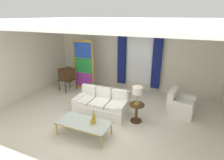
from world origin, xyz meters
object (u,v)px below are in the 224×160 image
at_px(couch_white_long, 102,104).
at_px(coffee_table, 84,123).
at_px(table_lamp_brass, 138,91).
at_px(bottle_crystal_tall, 94,117).
at_px(armchair_white, 180,105).
at_px(peacock_figurine, 91,89).
at_px(bottle_blue_decanter, 93,122).
at_px(round_side_table, 137,111).
at_px(vintage_tv, 67,75).
at_px(stained_glass_divider, 84,67).

xyz_separation_m(couch_white_long, coffee_table, (0.08, -1.32, 0.07)).
bearing_deg(table_lamp_brass, bottle_crystal_tall, -130.71).
xyz_separation_m(armchair_white, table_lamp_brass, (-1.20, -1.07, 0.74)).
height_order(coffee_table, bottle_crystal_tall, bottle_crystal_tall).
height_order(coffee_table, peacock_figurine, peacock_figurine).
relative_size(bottle_blue_decanter, armchair_white, 0.24).
bearing_deg(table_lamp_brass, round_side_table, 0.00).
relative_size(round_side_table, table_lamp_brass, 1.04).
relative_size(bottle_crystal_tall, table_lamp_brass, 0.56).
height_order(coffee_table, armchair_white, armchair_white).
xyz_separation_m(armchair_white, round_side_table, (-1.20, -1.07, 0.07)).
bearing_deg(bottle_crystal_tall, vintage_tv, 138.29).
bearing_deg(armchair_white, peacock_figurine, 176.36).
height_order(bottle_crystal_tall, stained_glass_divider, stained_glass_divider).
distance_m(coffee_table, bottle_blue_decanter, 0.30).
xyz_separation_m(couch_white_long, armchair_white, (2.43, 0.99, -0.02)).
height_order(armchair_white, table_lamp_brass, table_lamp_brass).
distance_m(couch_white_long, bottle_blue_decanter, 1.36).
relative_size(peacock_figurine, round_side_table, 1.01).
xyz_separation_m(coffee_table, armchair_white, (2.34, 2.31, -0.09)).
relative_size(coffee_table, round_side_table, 2.47).
height_order(coffee_table, vintage_tv, vintage_tv).
bearing_deg(bottle_blue_decanter, table_lamp_brass, 54.67).
bearing_deg(coffee_table, stained_glass_divider, 120.94).
bearing_deg(couch_white_long, armchair_white, 22.11).
relative_size(bottle_blue_decanter, round_side_table, 0.38).
height_order(bottle_blue_decanter, armchair_white, armchair_white).
bearing_deg(stained_glass_divider, bottle_blue_decanter, -54.98).
xyz_separation_m(stained_glass_divider, peacock_figurine, (0.53, -0.32, -0.84)).
bearing_deg(peacock_figurine, coffee_table, -64.93).
relative_size(peacock_figurine, table_lamp_brass, 1.05).
bearing_deg(bottle_crystal_tall, couch_white_long, 105.40).
bearing_deg(stained_glass_divider, coffee_table, -59.06).
distance_m(bottle_blue_decanter, armchair_white, 3.09).
bearing_deg(peacock_figurine, bottle_crystal_tall, -59.00).
distance_m(bottle_crystal_tall, vintage_tv, 3.46).
distance_m(couch_white_long, coffee_table, 1.32).
bearing_deg(bottle_blue_decanter, coffee_table, -176.75).
bearing_deg(coffee_table, round_side_table, 47.26).
xyz_separation_m(bottle_crystal_tall, vintage_tv, (-2.58, 2.30, 0.19)).
bearing_deg(table_lamp_brass, vintage_tv, 160.50).
xyz_separation_m(bottle_crystal_tall, armchair_white, (2.11, 2.13, -0.25)).
xyz_separation_m(bottle_blue_decanter, table_lamp_brass, (0.87, 1.22, 0.54)).
distance_m(bottle_blue_decanter, vintage_tv, 3.60).
bearing_deg(couch_white_long, peacock_figurine, 132.23).
distance_m(vintage_tv, stained_glass_divider, 0.81).
bearing_deg(coffee_table, table_lamp_brass, 47.26).
xyz_separation_m(peacock_figurine, table_lamp_brass, (2.33, -1.29, 0.81)).
height_order(vintage_tv, table_lamp_brass, vintage_tv).
bearing_deg(armchair_white, bottle_blue_decanter, -132.07).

